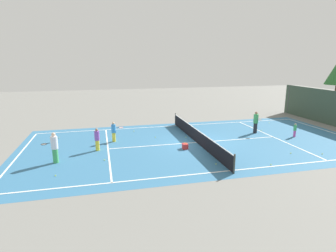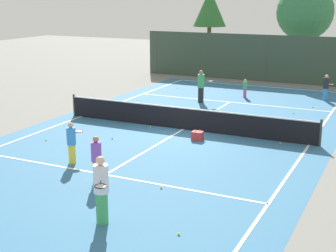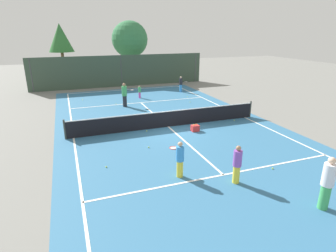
{
  "view_description": "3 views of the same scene",
  "coord_description": "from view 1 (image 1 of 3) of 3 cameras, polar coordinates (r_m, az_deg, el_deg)",
  "views": [
    {
      "loc": [
        18.44,
        -6.72,
        5.92
      ],
      "look_at": [
        -0.24,
        -2.11,
        1.32
      ],
      "focal_mm": 29.53,
      "sensor_mm": 36.0,
      "label": 1
    },
    {
      "loc": [
        8.57,
        -19.43,
        5.79
      ],
      "look_at": [
        0.17,
        -1.93,
        0.64
      ],
      "focal_mm": 52.8,
      "sensor_mm": 36.0,
      "label": 2
    },
    {
      "loc": [
        -5.59,
        -15.01,
        5.53
      ],
      "look_at": [
        -1.05,
        -2.79,
        1.07
      ],
      "focal_mm": 29.74,
      "sensor_mm": 36.0,
      "label": 3
    }
  ],
  "objects": [
    {
      "name": "player_5",
      "position": [
        20.81,
        -11.11,
        -1.13
      ],
      "size": [
        0.41,
        0.9,
        1.5
      ],
      "color": "yellow",
      "rests_on": "ground_plane"
    },
    {
      "name": "tennis_ball_2",
      "position": [
        21.69,
        -2.63,
        -2.32
      ],
      "size": [
        0.07,
        0.07,
        0.07
      ],
      "primitive_type": "sphere",
      "color": "#CCE533",
      "rests_on": "ground_plane"
    },
    {
      "name": "tennis_ball_4",
      "position": [
        21.71,
        3.73,
        -2.31
      ],
      "size": [
        0.07,
        0.07,
        0.07
      ],
      "primitive_type": "sphere",
      "color": "#CCE533",
      "rests_on": "ground_plane"
    },
    {
      "name": "ball_crate",
      "position": [
        18.98,
        3.54,
        -4.18
      ],
      "size": [
        0.44,
        0.34,
        0.43
      ],
      "color": "red",
      "rests_on": "ground_plane"
    },
    {
      "name": "ground_plane",
      "position": [
        20.5,
        5.92,
        -3.41
      ],
      "size": [
        80.0,
        80.0,
        0.0
      ],
      "primitive_type": "plane",
      "color": "slate"
    },
    {
      "name": "player_2",
      "position": [
        23.97,
        24.72,
        -0.74
      ],
      "size": [
        0.23,
        0.23,
        1.09
      ],
      "color": "#D14799",
      "rests_on": "ground_plane"
    },
    {
      "name": "tennis_ball_0",
      "position": [
        16.46,
        9.87,
        -7.71
      ],
      "size": [
        0.07,
        0.07,
        0.07
      ],
      "primitive_type": "sphere",
      "color": "#CCE533",
      "rests_on": "ground_plane"
    },
    {
      "name": "player_3",
      "position": [
        19.02,
        -14.42,
        -2.65
      ],
      "size": [
        0.33,
        0.33,
        1.53
      ],
      "color": "yellow",
      "rests_on": "ground_plane"
    },
    {
      "name": "player_4",
      "position": [
        17.5,
        -22.38,
        -4.1
      ],
      "size": [
        0.75,
        0.93,
        1.85
      ],
      "color": "#3FA559",
      "rests_on": "ground_plane"
    },
    {
      "name": "tennis_ball_8",
      "position": [
        23.1,
        -21.57,
        -2.28
      ],
      "size": [
        0.07,
        0.07,
        0.07
      ],
      "primitive_type": "sphere",
      "color": "#CCE533",
      "rests_on": "ground_plane"
    },
    {
      "name": "player_0",
      "position": [
        23.96,
        17.66,
        0.78
      ],
      "size": [
        0.95,
        0.39,
        1.81
      ],
      "color": "#232328",
      "rests_on": "ground_plane"
    },
    {
      "name": "tennis_ball_7",
      "position": [
        15.82,
        -22.22,
        -9.45
      ],
      "size": [
        0.07,
        0.07,
        0.07
      ],
      "primitive_type": "sphere",
      "color": "#CCE533",
      "rests_on": "ground_plane"
    },
    {
      "name": "tennis_ball_3",
      "position": [
        17.26,
        -12.97,
        -6.86
      ],
      "size": [
        0.07,
        0.07,
        0.07
      ],
      "primitive_type": "sphere",
      "color": "#CCE533",
      "rests_on": "ground_plane"
    },
    {
      "name": "tennis_net",
      "position": [
        20.36,
        5.95,
        -2.04
      ],
      "size": [
        11.9,
        0.1,
        1.1
      ],
      "color": "#333833",
      "rests_on": "ground_plane"
    },
    {
      "name": "tennis_ball_11",
      "position": [
        17.2,
        20.49,
        -7.46
      ],
      "size": [
        0.07,
        0.07,
        0.07
      ],
      "primitive_type": "sphere",
      "color": "#CCE533",
      "rests_on": "ground_plane"
    },
    {
      "name": "tennis_ball_5",
      "position": [
        19.72,
        24.02,
        -5.13
      ],
      "size": [
        0.07,
        0.07,
        0.07
      ],
      "primitive_type": "sphere",
      "color": "#CCE533",
      "rests_on": "ground_plane"
    },
    {
      "name": "tennis_ball_10",
      "position": [
        23.69,
        -7.05,
        -1.05
      ],
      "size": [
        0.07,
        0.07,
        0.07
      ],
      "primitive_type": "sphere",
      "color": "#CCE533",
      "rests_on": "ground_plane"
    },
    {
      "name": "court_surface",
      "position": [
        20.5,
        5.92,
        -3.41
      ],
      "size": [
        13.0,
        25.0,
        0.01
      ],
      "color": "teal",
      "rests_on": "ground_plane"
    },
    {
      "name": "tennis_ball_1",
      "position": [
        28.31,
        20.15,
        0.61
      ],
      "size": [
        0.07,
        0.07,
        0.07
      ],
      "primitive_type": "sphere",
      "color": "#CCE533",
      "rests_on": "ground_plane"
    },
    {
      "name": "tennis_ball_9",
      "position": [
        25.08,
        18.67,
        -0.85
      ],
      "size": [
        0.07,
        0.07,
        0.07
      ],
      "primitive_type": "sphere",
      "color": "#CCE533",
      "rests_on": "ground_plane"
    },
    {
      "name": "tennis_ball_6",
      "position": [
        20.47,
        29.23,
        -5.04
      ],
      "size": [
        0.07,
        0.07,
        0.07
      ],
      "primitive_type": "sphere",
      "color": "#CCE533",
      "rests_on": "ground_plane"
    }
  ]
}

